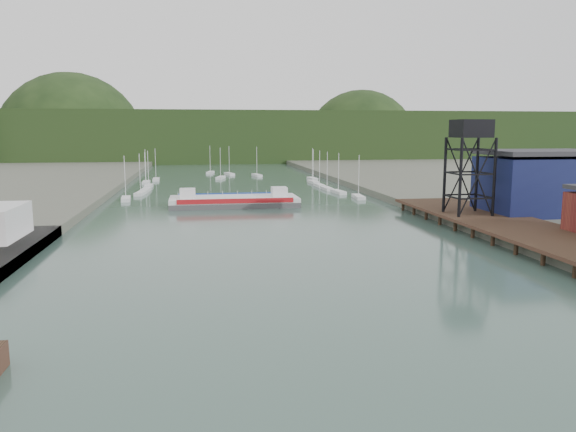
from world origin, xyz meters
name	(u,v)px	position (x,y,z in m)	size (l,w,h in m)	color
ground	(375,398)	(0.00, 0.00, 0.00)	(600.00, 600.00, 0.00)	#2F4A44
east_pier	(520,228)	(37.00, 45.00, 1.90)	(14.00, 70.00, 2.45)	black
lift_tower	(471,135)	(35.00, 58.00, 15.65)	(6.50, 6.50, 16.00)	black
blue_shed	(542,183)	(50.00, 60.00, 7.06)	(20.50, 14.50, 11.30)	black
marina_sailboats	(234,184)	(0.08, 138.46, 0.35)	(57.71, 92.65, 0.90)	silver
distant_hills	(209,140)	(-3.98, 301.35, 10.38)	(500.00, 120.00, 80.00)	black
chain_ferry	(234,201)	(-2.98, 90.40, 1.14)	(27.71, 11.48, 3.98)	#464648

